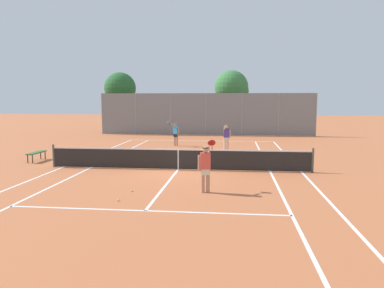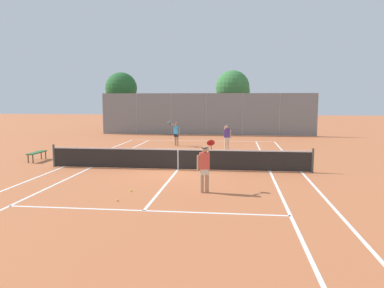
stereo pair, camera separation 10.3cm
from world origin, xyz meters
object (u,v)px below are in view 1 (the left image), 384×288
Objects in this scene: player_near_side at (205,166)px; loose_tennis_ball_2 at (118,200)px; player_far_right at (226,136)px; loose_tennis_ball_1 at (171,143)px; tree_behind_right at (233,89)px; player_far_left at (176,132)px; tennis_net at (178,158)px; courtside_bench at (37,153)px; loose_tennis_ball_0 at (132,191)px; tree_behind_left at (120,89)px.

loose_tennis_ball_2 is (-2.64, -1.43, -0.89)m from player_near_side.
player_far_right is 24.24× the size of loose_tennis_ball_2.
tree_behind_right is (4.39, 9.82, 4.17)m from loose_tennis_ball_1.
tree_behind_right reaches higher than player_near_side.
player_near_side is at bearing -76.62° from player_far_left.
tennis_net is 8.00× the size of courtside_bench.
player_far_left is (-3.01, 12.67, 0.00)m from player_near_side.
player_near_side is at bearing -92.62° from player_far_right.
tennis_net is at bearing -96.82° from tree_behind_right.
loose_tennis_ball_2 is at bearing -88.47° from player_far_left.
loose_tennis_ball_2 is at bearing -46.88° from courtside_bench.
loose_tennis_ball_0 and loose_tennis_ball_2 have the same top height.
player_far_right is (2.04, 6.66, 0.40)m from tennis_net.
player_near_side is at bearing -91.95° from tree_behind_right.
tree_behind_left is 10.95m from tree_behind_right.
loose_tennis_ball_0 is 24.57m from tree_behind_right.
tennis_net reaches higher than loose_tennis_ball_2.
courtside_bench is at bearing -131.07° from player_far_left.
player_near_side is 2.70m from loose_tennis_ball_0.
loose_tennis_ball_1 is 0.01× the size of tree_behind_left.
player_near_side is 24.03m from tree_behind_right.
tree_behind_left is (-0.92, 17.53, 3.74)m from courtside_bench.
tree_behind_left reaches higher than loose_tennis_ball_1.
loose_tennis_ball_1 is 11.97m from tree_behind_left.
tree_behind_left is (-7.58, 23.30, 4.11)m from loose_tennis_ball_0.
tennis_net is at bearing 78.81° from loose_tennis_ball_2.
loose_tennis_ball_1 is at bearing -114.06° from tree_behind_right.
loose_tennis_ball_1 is at bearing 94.17° from loose_tennis_ball_0.
tree_behind_right is (0.81, 23.79, 3.27)m from player_near_side.
courtside_bench is at bearing 133.12° from loose_tennis_ball_2.
tennis_net is 181.82× the size of loose_tennis_ball_0.
tree_behind_right is (3.82, 11.12, 3.27)m from player_far_left.
tree_behind_left is at bearing 125.59° from loose_tennis_ball_1.
tree_behind_left reaches higher than courtside_bench.
player_far_right is 10.98m from courtside_bench.
courtside_bench is (-5.62, -8.39, 0.38)m from loose_tennis_ball_1.
player_far_left is at bearing 103.38° from player_near_side.
loose_tennis_ball_0 is 0.01× the size of tree_behind_left.
player_far_left is 12.90m from loose_tennis_ball_0.
player_near_side is 0.30× the size of tree_behind_right.
tree_behind_right reaches higher than player_far_right.
loose_tennis_ball_1 is at bearing 56.19° from courtside_bench.
loose_tennis_ball_1 is at bearing 141.43° from player_far_right.
tennis_net reaches higher than courtside_bench.
tree_behind_right reaches higher than loose_tennis_ball_1.
tree_behind_right is at bearing 3.56° from tree_behind_left.
player_near_side reaches higher than tennis_net.
loose_tennis_ball_1 is (-0.56, 1.30, -0.89)m from player_far_left.
loose_tennis_ball_0 is (-0.99, -4.25, -0.48)m from tennis_net.
player_near_side is 10.73m from player_far_right.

